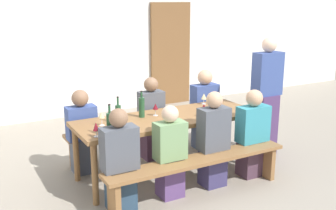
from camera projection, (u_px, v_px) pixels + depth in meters
The scene contains 22 objects.
ground_plane at pixel (168, 173), 5.17m from camera, with size 24.00×24.00×0.00m, color gray.
back_wall at pixel (84, 30), 7.52m from camera, with size 14.00×0.20×3.20m, color silver.
wooden_door at pixel (171, 54), 8.38m from camera, with size 0.90×0.06×2.10m, color brown.
tasting_table at pixel (168, 122), 5.00m from camera, with size 2.32×0.81×0.75m.
bench_near at pixel (199, 166), 4.49m from camera, with size 2.22×0.30×0.45m.
bench_far at pixel (144, 131), 5.68m from camera, with size 2.22×0.30×0.45m.
wine_bottle_0 at pixel (110, 124), 4.26m from camera, with size 0.07×0.07×0.35m.
wine_bottle_1 at pixel (118, 113), 4.71m from camera, with size 0.07×0.07×0.32m.
wine_bottle_2 at pixel (142, 107), 4.94m from camera, with size 0.07×0.07×0.33m.
wine_glass_0 at pixel (204, 108), 4.94m from camera, with size 0.07×0.07×0.17m.
wine_glass_1 at pixel (204, 97), 5.56m from camera, with size 0.08×0.08×0.15m.
wine_glass_2 at pixel (96, 127), 4.23m from camera, with size 0.07×0.07×0.16m.
wine_glass_3 at pixel (102, 115), 4.60m from camera, with size 0.07×0.07×0.17m.
wine_glass_4 at pixel (155, 107), 5.00m from camera, with size 0.07×0.07×0.16m.
seated_guest_near_0 at pixel (120, 163), 4.16m from camera, with size 0.37×0.24×1.10m.
seated_guest_near_1 at pixel (170, 154), 4.45m from camera, with size 0.34×0.24×1.06m.
seated_guest_near_2 at pixel (213, 142), 4.71m from camera, with size 0.36×0.24×1.15m.
seated_guest_near_3 at pixel (252, 136), 4.99m from camera, with size 0.40×0.24×1.10m.
seated_guest_far_0 at pixel (82, 134), 5.07m from camera, with size 0.37×0.24×1.08m.
seated_guest_far_1 at pixel (151, 120), 5.52m from camera, with size 0.33×0.24×1.15m.
seated_guest_far_2 at pixel (204, 111), 5.93m from camera, with size 0.39×0.24×1.18m.
standing_host at pixel (266, 99), 5.63m from camera, with size 0.41×0.24×1.66m.
Camera 1 is at (-2.32, -4.18, 2.16)m, focal length 43.15 mm.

